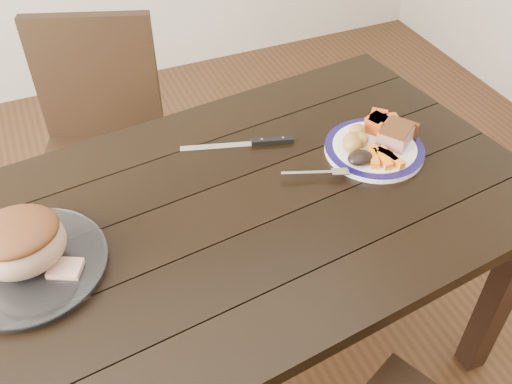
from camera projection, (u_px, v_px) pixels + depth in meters
name	position (u px, v px, depth m)	size (l,w,h in m)	color
ground	(232.00, 371.00, 1.91)	(4.00, 4.00, 0.00)	#472B16
dining_table	(225.00, 236.00, 1.47)	(1.70, 1.08, 0.75)	black
chair_far	(101.00, 138.00, 2.00)	(0.54, 0.54, 0.93)	black
dinner_plate	(374.00, 149.00, 1.58)	(0.27, 0.27, 0.02)	white
plate_rim	(375.00, 147.00, 1.57)	(0.27, 0.27, 0.02)	#120C40
serving_platter	(29.00, 267.00, 1.26)	(0.34, 0.34, 0.02)	white
pork_slice	(396.00, 135.00, 1.57)	(0.10, 0.08, 0.04)	tan
roasted_potatoes	(354.00, 139.00, 1.56)	(0.09, 0.09, 0.04)	gold
carrot_batons	(383.00, 157.00, 1.52)	(0.09, 0.11, 0.02)	orange
pumpkin_wedges	(380.00, 122.00, 1.62)	(0.10, 0.09, 0.04)	#ED561A
dark_mushroom	(360.00, 158.00, 1.50)	(0.07, 0.05, 0.03)	black
fork	(320.00, 173.00, 1.48)	(0.17, 0.08, 0.00)	silver
roast_joint	(20.00, 245.00, 1.22)	(0.20, 0.17, 0.13)	tan
cut_slice	(66.00, 269.00, 1.24)	(0.07, 0.06, 0.02)	tan
carving_knife	(259.00, 142.00, 1.60)	(0.31, 0.11, 0.01)	silver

